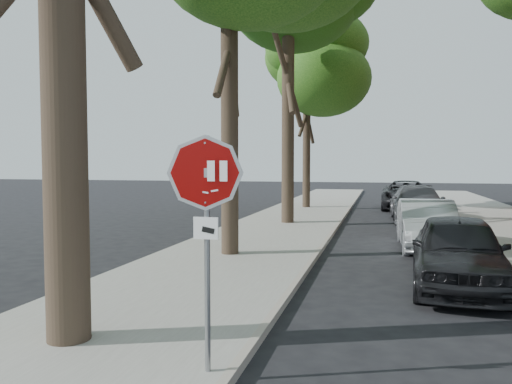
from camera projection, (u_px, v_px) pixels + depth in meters
sidewalk_left at (274, 230)px, 17.59m from camera, size 4.00×55.00×0.12m
curb_left at (333, 232)px, 17.09m from camera, size 0.12×55.00×0.13m
curb_right at (471, 237)px, 16.02m from camera, size 0.12×55.00×0.13m
stop_sign at (206, 207)px, 5.40m from camera, size 0.76×0.34×2.61m
tree_mid_b at (288, 18)px, 19.17m from camera, size 5.88×5.46×10.36m
tree_far at (307, 72)px, 26.05m from camera, size 5.29×4.91×9.33m
car_a at (458, 251)px, 9.65m from camera, size 1.94×4.30×1.43m
car_b at (427, 225)px, 14.06m from camera, size 1.56×4.23×1.38m
car_c at (417, 204)px, 20.78m from camera, size 2.23×5.17×1.48m
car_d at (406, 195)px, 26.22m from camera, size 2.61×5.48×1.51m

